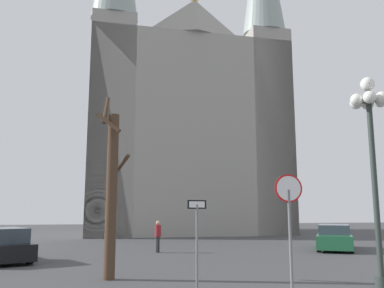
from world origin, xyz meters
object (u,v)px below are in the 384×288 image
(pedestrian_walking, at_px, (158,233))
(parked_car_far_black, at_px, (1,246))
(street_lamp, at_px, (371,132))
(stop_sign, at_px, (289,211))
(parked_car_near_green, at_px, (334,238))
(bare_tree, at_px, (112,190))
(one_way_arrow_sign, at_px, (197,234))
(cathedral, at_px, (184,124))

(pedestrian_walking, bearing_deg, parked_car_far_black, -158.27)
(street_lamp, distance_m, parked_car_far_black, 14.86)
(stop_sign, bearing_deg, parked_car_near_green, 55.61)
(bare_tree, bearing_deg, parked_car_near_green, 32.08)
(bare_tree, relative_size, pedestrian_walking, 3.70)
(parked_car_near_green, distance_m, parked_car_far_black, 16.68)
(bare_tree, bearing_deg, stop_sign, -37.11)
(parked_car_near_green, bearing_deg, one_way_arrow_sign, -134.82)
(cathedral, height_order, parked_car_far_black, cathedral)
(cathedral, relative_size, street_lamp, 5.68)
(stop_sign, height_order, parked_car_far_black, stop_sign)
(one_way_arrow_sign, height_order, pedestrian_walking, one_way_arrow_sign)
(cathedral, xyz_separation_m, stop_sign, (-2.15, -28.80, -8.49))
(bare_tree, bearing_deg, cathedral, 75.25)
(pedestrian_walking, bearing_deg, cathedral, 76.16)
(cathedral, bearing_deg, street_lamp, -88.52)
(one_way_arrow_sign, bearing_deg, pedestrian_walking, 89.80)
(cathedral, height_order, bare_tree, cathedral)
(cathedral, bearing_deg, parked_car_far_black, -118.92)
(street_lamp, relative_size, bare_tree, 1.02)
(one_way_arrow_sign, relative_size, pedestrian_walking, 1.51)
(one_way_arrow_sign, relative_size, parked_car_far_black, 0.54)
(cathedral, distance_m, bare_tree, 27.39)
(one_way_arrow_sign, height_order, parked_car_near_green, one_way_arrow_sign)
(cathedral, bearing_deg, pedestrian_walking, -103.84)
(parked_car_far_black, bearing_deg, parked_car_near_green, 8.13)
(pedestrian_walking, bearing_deg, one_way_arrow_sign, -90.20)
(one_way_arrow_sign, xyz_separation_m, pedestrian_walking, (0.03, 10.13, -0.52))
(street_lamp, distance_m, bare_tree, 8.13)
(stop_sign, bearing_deg, cathedral, 85.73)
(stop_sign, distance_m, street_lamp, 3.72)
(parked_car_far_black, bearing_deg, cathedral, 61.08)
(cathedral, distance_m, street_lamp, 28.96)
(stop_sign, xyz_separation_m, one_way_arrow_sign, (-2.18, 1.22, -0.63))
(one_way_arrow_sign, relative_size, bare_tree, 0.41)
(bare_tree, distance_m, parked_car_far_black, 7.17)
(stop_sign, bearing_deg, street_lamp, 10.34)
(one_way_arrow_sign, bearing_deg, cathedral, 81.07)
(street_lamp, relative_size, parked_car_far_black, 1.36)
(street_lamp, bearing_deg, pedestrian_walking, 114.93)
(cathedral, distance_m, parked_car_far_black, 25.11)
(stop_sign, bearing_deg, pedestrian_walking, 100.72)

